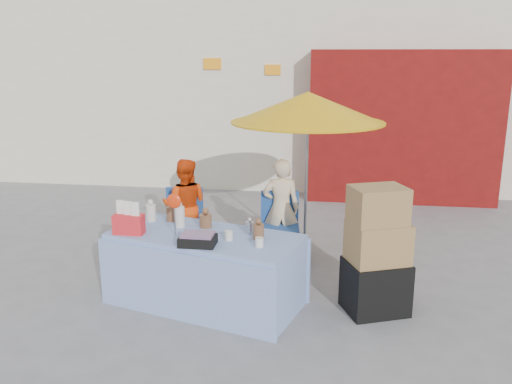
% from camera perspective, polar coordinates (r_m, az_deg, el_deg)
% --- Properties ---
extents(ground, '(80.00, 80.00, 0.00)m').
position_cam_1_polar(ground, '(6.01, -2.37, -10.65)').
color(ground, slate).
rests_on(ground, ground).
extents(backdrop, '(14.00, 8.00, 7.80)m').
position_cam_1_polar(backdrop, '(12.88, 6.25, 16.87)').
color(backdrop, silver).
rests_on(backdrop, ground).
extents(market_table, '(2.15, 1.44, 1.19)m').
position_cam_1_polar(market_table, '(5.68, -5.43, -7.97)').
color(market_table, '#89A9DB').
rests_on(market_table, ground).
extents(chair_left, '(0.53, 0.52, 0.85)m').
position_cam_1_polar(chair_left, '(7.07, -7.68, -4.61)').
color(chair_left, '#1F4791').
rests_on(chair_left, ground).
extents(chair_right, '(0.53, 0.52, 0.85)m').
position_cam_1_polar(chair_right, '(6.84, 2.48, -5.14)').
color(chair_right, '#1F4791').
rests_on(chair_right, ground).
extents(vendor_orange, '(0.65, 0.53, 1.24)m').
position_cam_1_polar(vendor_orange, '(7.08, -7.48, -1.46)').
color(vendor_orange, '#E33F0B').
rests_on(vendor_orange, ground).
extents(vendor_beige, '(0.50, 0.35, 1.28)m').
position_cam_1_polar(vendor_beige, '(6.85, 2.65, -1.73)').
color(vendor_beige, beige).
rests_on(vendor_beige, ground).
extents(umbrella, '(1.90, 1.90, 2.09)m').
position_cam_1_polar(umbrella, '(6.74, 5.47, 8.80)').
color(umbrella, gray).
rests_on(umbrella, ground).
extents(box_stack, '(0.73, 0.67, 1.31)m').
position_cam_1_polar(box_stack, '(5.53, 12.59, -6.53)').
color(box_stack, black).
rests_on(box_stack, ground).
extents(tarp_bundle, '(0.86, 0.77, 0.32)m').
position_cam_1_polar(tarp_bundle, '(6.43, -11.08, -7.64)').
color(tarp_bundle, '#F4F319').
rests_on(tarp_bundle, ground).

